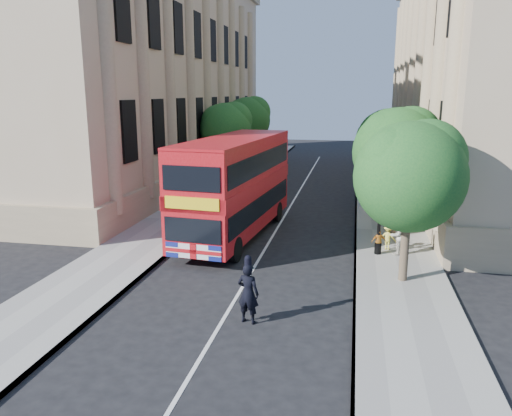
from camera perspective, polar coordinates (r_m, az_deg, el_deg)
The scene contains 17 objects.
ground at distance 17.31m, azimuth -2.60°, elevation -10.73°, with size 120.00×120.00×0.00m, color black.
pavement_right at distance 26.36m, azimuth 15.02°, elevation -2.60°, with size 3.50×80.00×0.12m, color gray.
pavement_left at distance 27.98m, azimuth -9.16°, elevation -1.40°, with size 3.50×80.00×0.12m, color gray.
building_right at distance 40.64m, azimuth 26.35°, elevation 14.63°, with size 12.00×38.00×18.00m, color tan.
building_left at distance 43.18m, azimuth -13.35°, elevation 15.44°, with size 12.00×38.00×18.00m, color tan.
tree_right_near at distance 18.70m, azimuth 17.31°, elevation 4.08°, with size 4.00×4.00×6.08m.
tree_right_mid at distance 24.60m, azimuth 15.97°, elevation 6.67°, with size 4.20×4.20×6.37m.
tree_right_far at distance 30.57m, azimuth 15.11°, elevation 7.64°, with size 4.00×4.00×6.15m.
tree_left_far at distance 38.74m, azimuth -3.45°, elevation 9.32°, with size 4.00×4.00×6.30m.
tree_left_back at distance 46.49m, azimuth -0.93°, elevation 10.29°, with size 4.20×4.20×6.65m.
lamp_post at distance 21.85m, azimuth 14.05°, elevation 0.88°, with size 0.32×0.32×5.16m.
double_decker_bus at distance 24.25m, azimuth -2.36°, elevation 2.78°, with size 3.71×10.57×4.79m.
box_van at distance 29.50m, azimuth -2.18°, elevation 1.99°, with size 2.35×4.84×2.68m.
police_constable at distance 15.54m, azimuth -0.90°, elevation -9.72°, with size 0.70×0.46×1.93m, color black.
woman_pedestrian at distance 22.37m, azimuth 15.87°, elevation -3.01°, with size 0.83×0.65×1.71m, color beige.
child_a at distance 22.32m, azimuth 13.85°, elevation -3.75°, with size 0.64×0.27×1.09m, color orange.
child_b at distance 23.03m, azimuth 14.85°, elevation -3.25°, with size 0.73×0.42×1.12m, color #DED54B.
Camera 1 is at (3.85, -15.36, 6.99)m, focal length 35.00 mm.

